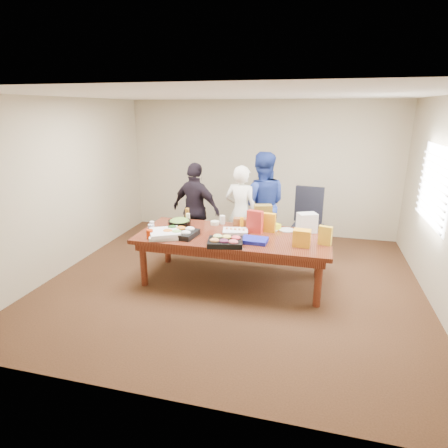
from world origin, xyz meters
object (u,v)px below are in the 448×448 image
(sheet_cake, at_px, (235,232))
(salad_bowl, at_px, (180,224))
(office_chair, at_px, (307,226))
(conference_table, at_px, (233,258))
(person_center, at_px, (241,213))
(person_right, at_px, (261,205))

(sheet_cake, bearing_deg, salad_bowl, 162.73)
(salad_bowl, bearing_deg, office_chair, 30.21)
(conference_table, height_order, sheet_cake, sheet_cake)
(sheet_cake, distance_m, salad_bowl, 0.91)
(salad_bowl, bearing_deg, sheet_cake, -5.37)
(person_center, bearing_deg, office_chair, -154.48)
(person_right, distance_m, salad_bowl, 1.55)
(office_chair, distance_m, sheet_cake, 1.58)
(conference_table, relative_size, sheet_cake, 7.71)
(person_right, xyz_separation_m, salad_bowl, (-1.11, -1.07, -0.11))
(person_right, xyz_separation_m, sheet_cake, (-0.20, -1.16, -0.14))
(conference_table, bearing_deg, person_center, 95.06)
(conference_table, distance_m, person_center, 1.08)
(person_center, xyz_separation_m, salad_bowl, (-0.80, -0.85, -0.01))
(conference_table, height_order, salad_bowl, salad_bowl)
(office_chair, relative_size, salad_bowl, 3.33)
(office_chair, height_order, person_center, person_center)
(sheet_cake, bearing_deg, office_chair, 38.06)
(person_center, xyz_separation_m, sheet_cake, (0.11, -0.94, -0.03))
(conference_table, height_order, person_right, person_right)
(office_chair, bearing_deg, sheet_cake, -121.07)
(office_chair, height_order, salad_bowl, office_chair)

